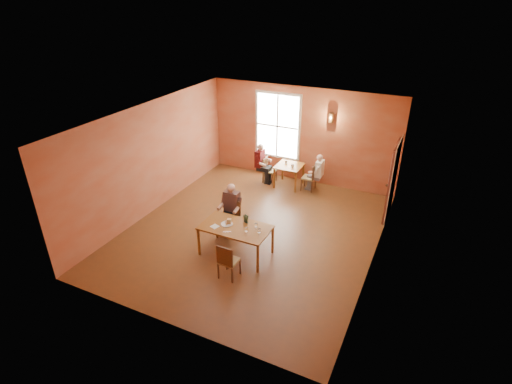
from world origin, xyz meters
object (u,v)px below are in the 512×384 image
at_px(diner_main, 230,214).
at_px(diner_maroon, 269,164).
at_px(second_table, 289,176).
at_px(chair_empty, 229,260).
at_px(main_table, 236,240).
at_px(chair_diner_maroon, 270,170).
at_px(chair_diner_main, 230,220).
at_px(diner_white, 310,173).
at_px(chair_diner_white, 309,177).

relative_size(diner_main, diner_maroon, 1.03).
bearing_deg(second_table, chair_empty, -84.30).
xyz_separation_m(main_table, diner_maroon, (-0.89, 3.91, 0.24)).
bearing_deg(chair_diner_maroon, main_table, 12.41).
height_order(chair_diner_main, diner_main, diner_main).
relative_size(main_table, chair_empty, 1.86).
bearing_deg(chair_diner_main, diner_white, -106.54).
bearing_deg(diner_maroon, second_table, 90.00).
bearing_deg(chair_diner_main, chair_diner_maroon, -83.69).
xyz_separation_m(second_table, diner_maroon, (-0.68, 0.00, 0.27)).
relative_size(diner_main, chair_empty, 1.48).
bearing_deg(diner_maroon, diner_white, 90.00).
relative_size(main_table, chair_diner_main, 1.77).
bearing_deg(second_table, chair_diner_main, -95.06).
bearing_deg(diner_maroon, diner_main, 6.77).
height_order(chair_diner_white, diner_maroon, diner_maroon).
height_order(chair_diner_main, chair_diner_maroon, chair_diner_main).
relative_size(chair_diner_main, chair_diner_white, 1.04).
height_order(main_table, chair_empty, chair_empty).
relative_size(diner_main, second_table, 1.61).
xyz_separation_m(diner_main, chair_diner_maroon, (-0.36, 3.29, -0.23)).
xyz_separation_m(chair_empty, chair_diner_maroon, (-1.12, 4.70, -0.02)).
distance_m(diner_main, chair_diner_maroon, 3.32).
bearing_deg(diner_main, chair_empty, 118.30).
xyz_separation_m(main_table, chair_diner_main, (-0.50, 0.65, 0.08)).
height_order(second_table, diner_maroon, diner_maroon).
bearing_deg(diner_maroon, main_table, 12.82).
bearing_deg(chair_diner_maroon, diner_white, 90.00).
relative_size(chair_empty, chair_diner_maroon, 1.06).
bearing_deg(diner_maroon, chair_diner_white, 90.00).
xyz_separation_m(chair_diner_main, diner_main, (0.00, -0.03, 0.18)).
relative_size(chair_empty, second_table, 1.08).
bearing_deg(chair_empty, diner_white, 89.28).
bearing_deg(chair_empty, chair_diner_maroon, 105.23).
relative_size(chair_diner_white, chair_diner_maroon, 1.07).
distance_m(main_table, diner_main, 0.84).
bearing_deg(second_table, chair_diner_white, 0.00).
xyz_separation_m(second_table, chair_diner_maroon, (-0.65, 0.00, 0.06)).
relative_size(main_table, chair_diner_maroon, 1.97).
distance_m(main_table, chair_diner_white, 3.94).
distance_m(chair_diner_white, diner_white, 0.14).
distance_m(chair_diner_main, chair_diner_maroon, 3.28).
distance_m(chair_diner_main, chair_empty, 1.63).
xyz_separation_m(chair_diner_white, diner_maroon, (-1.33, 0.00, 0.18)).
relative_size(diner_white, diner_maroon, 0.93).
relative_size(chair_diner_white, diner_white, 0.76).
bearing_deg(diner_main, main_table, 128.88).
height_order(diner_main, chair_diner_white, diner_main).
bearing_deg(chair_diner_white, diner_main, 164.09).
height_order(chair_diner_main, diner_maroon, diner_maroon).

